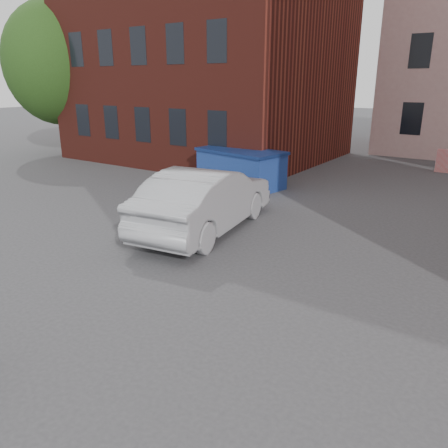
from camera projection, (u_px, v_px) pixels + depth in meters
The scene contains 6 objects.
ground at pixel (190, 285), 8.60m from camera, with size 120.00×120.00×0.00m, color #38383A.
building_brick at pixel (209, 13), 21.43m from camera, with size 12.00×10.00×14.00m, color #591E16.
far_building at pixel (166, 78), 35.32m from camera, with size 6.00×6.00×8.00m, color maroon.
tree at pixel (55, 53), 22.62m from camera, with size 5.28×5.28×8.30m.
dumpster at pixel (241, 168), 16.50m from camera, with size 3.56×2.29×1.39m.
silver_car at pixel (206, 199), 11.57m from camera, with size 1.79×5.13×1.69m, color #AAACB1.
Camera 1 is at (4.95, -6.05, 3.84)m, focal length 35.00 mm.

